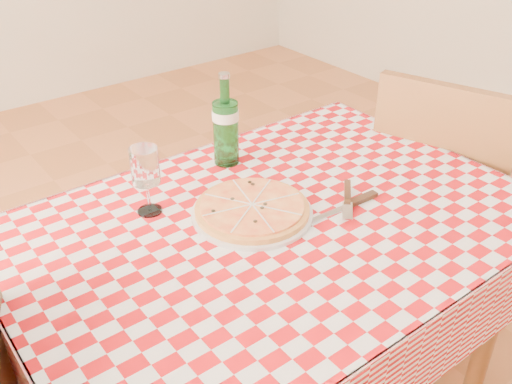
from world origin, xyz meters
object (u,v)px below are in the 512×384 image
at_px(chair_near, 440,189).
at_px(water_bottle, 225,120).
at_px(pizza_plate, 252,208).
at_px(dining_table, 276,252).
at_px(wine_glass, 147,181).

relative_size(chair_near, water_bottle, 3.53).
bearing_deg(water_bottle, pizza_plate, -112.26).
height_order(dining_table, pizza_plate, pizza_plate).
xyz_separation_m(chair_near, wine_glass, (-0.99, 0.18, 0.30)).
bearing_deg(water_bottle, wine_glass, -162.54).
height_order(dining_table, wine_glass, wine_glass).
bearing_deg(pizza_plate, wine_glass, 138.85).
relative_size(water_bottle, wine_glass, 1.51).
relative_size(dining_table, water_bottle, 4.45).
relative_size(chair_near, pizza_plate, 3.13).
xyz_separation_m(dining_table, pizza_plate, (-0.03, 0.06, 0.12)).
xyz_separation_m(chair_near, pizza_plate, (-0.79, 0.01, 0.23)).
distance_m(dining_table, pizza_plate, 0.14).
bearing_deg(chair_near, wine_glass, 151.08).
relative_size(chair_near, wine_glass, 5.34).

